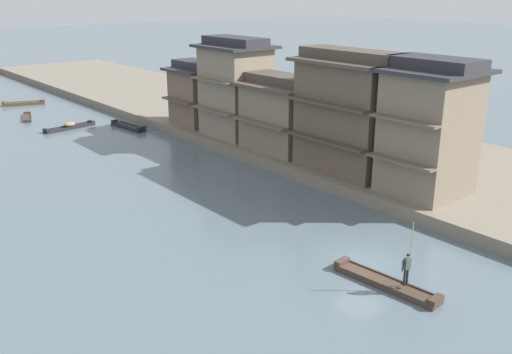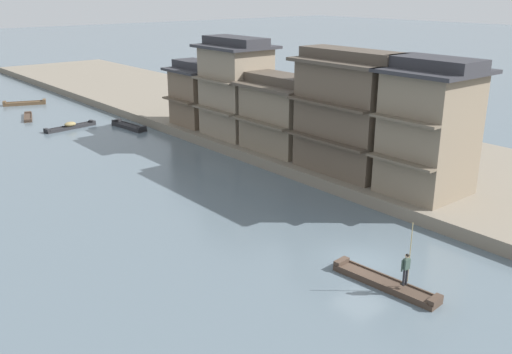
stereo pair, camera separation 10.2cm
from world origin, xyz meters
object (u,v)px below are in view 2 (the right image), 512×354
boat_moored_nearest (70,126)px  boatman_person (406,265)px  house_waterfront_narrow (236,88)px  house_waterfront_far (199,93)px  boat_moored_second (129,127)px  boat_moored_third (28,117)px  boat_foreground_poled (385,283)px  boat_moored_far (25,103)px  house_waterfront_nearest (429,128)px  house_waterfront_second (348,113)px  house_waterfront_tall (284,114)px

boat_moored_nearest → boatman_person: bearing=-91.0°
house_waterfront_narrow → boatman_person: bearing=-111.4°
boatman_person → house_waterfront_far: (10.16, 32.12, 2.37)m
boatman_person → house_waterfront_narrow: house_waterfront_narrow is taller
boat_moored_nearest → house_waterfront_narrow: 18.69m
boat_moored_second → house_waterfront_far: 8.37m
boat_moored_second → boat_moored_third: bearing=119.9°
boat_foreground_poled → house_waterfront_far: bearing=71.7°
boatman_person → boat_moored_nearest: (0.72, 41.57, -1.26)m
boat_moored_third → house_waterfront_narrow: bearing=-63.7°
boat_foreground_poled → boatman_person: (0.12, -1.01, 1.33)m
boat_moored_nearest → boat_moored_third: 7.76m
boat_moored_far → house_waterfront_nearest: size_ratio=0.57×
boat_foreground_poled → boat_moored_nearest: bearing=88.8°
boatman_person → boat_moored_far: (1.23, 57.16, -1.31)m
boat_foreground_poled → boat_moored_far: 56.17m
boat_moored_nearest → house_waterfront_narrow: (9.57, -15.28, 4.92)m
boat_moored_nearest → house_waterfront_second: bearing=-71.9°
boatman_person → boat_moored_second: bearing=81.9°
boat_moored_third → house_waterfront_narrow: (11.31, -22.84, 5.02)m
boat_moored_third → house_waterfront_far: bearing=-56.7°
boat_moored_nearest → boat_moored_far: 15.60m
boat_moored_second → boat_moored_far: boat_moored_second is taller
boat_moored_third → house_waterfront_nearest: bearing=-74.9°
house_waterfront_tall → house_waterfront_far: (-0.22, 12.14, 0.02)m
boat_moored_third → boat_moored_nearest: bearing=-77.0°
boat_foreground_poled → boat_moored_second: (5.52, 36.93, 0.03)m
house_waterfront_narrow → house_waterfront_far: 5.97m
boat_moored_third → house_waterfront_tall: 31.53m
boat_moored_third → house_waterfront_far: size_ratio=0.73×
boat_moored_nearest → house_waterfront_second: size_ratio=0.63×
house_waterfront_second → house_waterfront_nearest: bearing=-86.7°
boat_moored_third → house_waterfront_second: bearing=-72.9°
boat_moored_third → house_waterfront_far: house_waterfront_far is taller
boat_moored_second → house_waterfront_narrow: (4.89, -11.65, 4.96)m
boat_moored_far → house_waterfront_nearest: 51.88m
boatman_person → boat_moored_third: (-1.03, 49.13, -1.37)m
boat_moored_second → house_waterfront_second: 26.04m
house_waterfront_narrow → house_waterfront_far: house_waterfront_narrow is taller
boat_foreground_poled → boat_moored_third: boat_foreground_poled is taller
boat_moored_second → house_waterfront_narrow: bearing=-67.3°
boatman_person → boat_moored_third: bearing=91.2°
boat_moored_far → boatman_person: bearing=-91.2°
house_waterfront_tall → house_waterfront_far: 12.15m
boat_moored_nearest → boat_foreground_poled: bearing=-91.2°
boat_foreground_poled → house_waterfront_narrow: size_ratio=0.64×
boat_moored_second → boat_moored_nearest: bearing=142.2°
boat_moored_far → house_waterfront_far: size_ratio=0.81×
boat_moored_third → house_waterfront_second: size_ratio=0.52×
boat_foreground_poled → house_waterfront_tall: 21.99m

